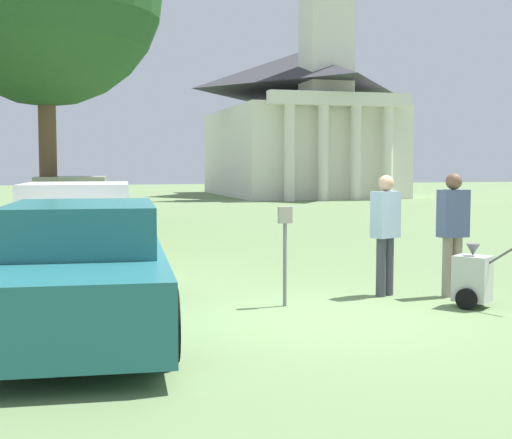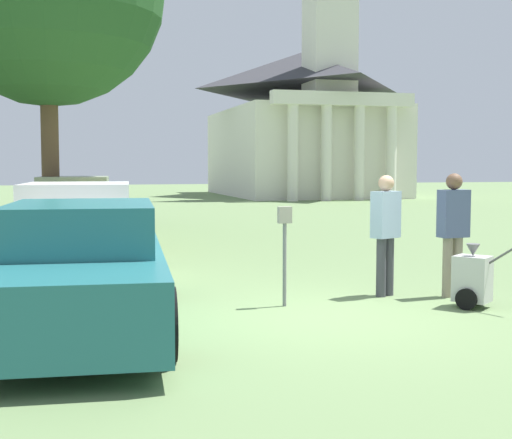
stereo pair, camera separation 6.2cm
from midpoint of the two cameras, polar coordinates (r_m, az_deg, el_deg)
ground_plane at (r=8.95m, az=5.23°, el=-7.72°), size 120.00×120.00×0.00m
parked_car_teal at (r=8.42m, az=-13.80°, el=-3.90°), size 2.23×5.41×1.45m
parked_car_white at (r=11.97m, az=-14.21°, el=-1.19°), size 2.31×5.20×1.58m
parked_car_tan at (r=15.24m, az=-14.41°, el=-0.18°), size 2.38×5.40×1.46m
parked_car_sage at (r=18.87m, az=-14.56°, el=0.78°), size 2.36×4.84×1.58m
parked_car_black at (r=22.16m, az=-14.64°, el=1.14°), size 2.22×4.83×1.42m
parking_meter at (r=9.41m, az=2.15°, el=-1.39°), size 0.18×0.09×1.33m
person_worker at (r=10.31m, az=10.15°, el=-0.62°), size 0.47×0.38×1.73m
person_supervisor at (r=10.46m, az=15.31°, el=-0.54°), size 0.44×0.27×1.76m
equipment_cart at (r=9.81m, az=16.76°, el=-4.52°), size 0.77×0.89×1.00m
church at (r=43.80m, az=3.53°, el=8.84°), size 9.34×13.97×23.31m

